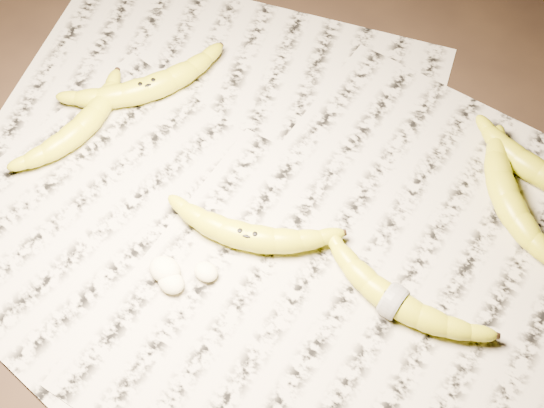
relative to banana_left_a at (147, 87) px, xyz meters
The scene contains 12 objects.
ground 0.26m from the banana_left_a, 22.56° to the right, with size 3.00×3.00×0.00m, color black.
newspaper_patch 0.26m from the banana_left_a, 16.80° to the right, with size 0.90×0.70×0.01m, color #B2AC98.
banana_left_a is the anchor object (origin of this frame).
banana_left_b 0.10m from the banana_left_a, 108.00° to the right, with size 0.16×0.05×0.03m, color gold, non-canonical shape.
banana_center 0.26m from the banana_left_a, 25.05° to the right, with size 0.18×0.05×0.03m, color gold, non-canonical shape.
banana_taped 0.42m from the banana_left_a, 11.96° to the right, with size 0.19×0.05×0.03m, color gold, non-canonical shape.
banana_upper_a 0.51m from the banana_left_a, 18.37° to the left, with size 0.17×0.05×0.03m, color gold, non-canonical shape.
banana_upper_b 0.47m from the banana_left_a, 12.44° to the left, with size 0.17×0.06×0.04m, color gold, non-canonical shape.
measuring_tape 0.42m from the banana_left_a, 11.96° to the right, with size 0.04×0.04×0.00m, color white.
flesh_chunk_a 0.26m from the banana_left_a, 47.74° to the right, with size 0.04×0.03×0.02m, color #FEFAC5.
flesh_chunk_b 0.28m from the banana_left_a, 46.57° to the right, with size 0.03×0.03×0.02m, color #FEFAC5.
flesh_chunk_c 0.27m from the banana_left_a, 38.11° to the right, with size 0.03×0.02×0.02m, color #FEFAC5.
Camera 1 is at (0.24, -0.34, 0.79)m, focal length 50.00 mm.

